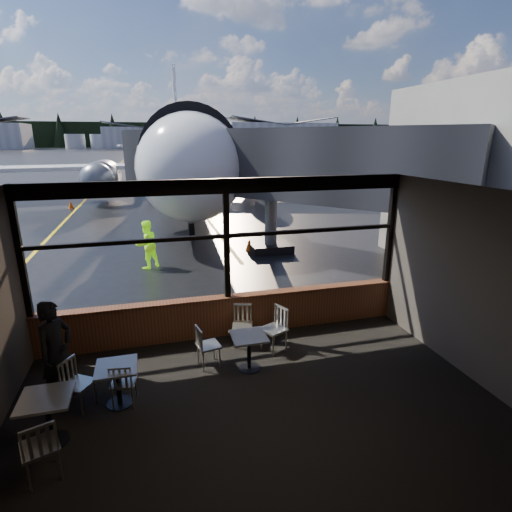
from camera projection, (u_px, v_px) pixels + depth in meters
name	position (u px, v px, depth m)	size (l,w,h in m)	color
ground_plane	(151.00, 153.00, 120.22)	(520.00, 520.00, 0.00)	black
carpet_floor	(266.00, 419.00, 6.31)	(8.00, 6.00, 0.01)	black
ceiling	(267.00, 199.00, 5.32)	(8.00, 6.00, 0.04)	#38332D
wall_right	(491.00, 293.00, 6.82)	(0.04, 6.00, 3.50)	#463F38
wall_back	(378.00, 484.00, 3.04)	(8.00, 0.04, 3.50)	#463F38
window_sill	(228.00, 316.00, 8.97)	(8.00, 0.28, 0.90)	brown
window_header	(225.00, 186.00, 8.14)	(8.00, 0.18, 0.30)	black
mullion_left	(20.00, 254.00, 7.49)	(0.12, 0.12, 2.60)	black
mullion_centre	(227.00, 240.00, 8.47)	(0.12, 0.12, 2.60)	black
mullion_right	(390.00, 230.00, 9.45)	(0.12, 0.12, 2.60)	black
window_transom	(226.00, 236.00, 8.44)	(8.00, 0.10, 0.08)	black
airliner	(179.00, 115.00, 28.33)	(32.14, 38.57, 11.79)	silver
jet_bridge	(295.00, 189.00, 14.37)	(9.49, 11.59, 5.06)	#2A2B2D
cafe_table_near	(249.00, 352.00, 7.62)	(0.65, 0.65, 0.72)	#9B958E
cafe_table_mid	(118.00, 385.00, 6.60)	(0.65, 0.65, 0.72)	#A7A199
cafe_table_left	(49.00, 420.00, 5.75)	(0.70, 0.70, 0.77)	#A9A39C
chair_near_e	(274.00, 330.00, 8.26)	(0.52, 0.52, 0.96)	beige
chair_near_w	(208.00, 346.00, 7.71)	(0.47, 0.47, 0.86)	beige
chair_near_n	(242.00, 326.00, 8.51)	(0.48, 0.48, 0.87)	beige
chair_mid_s	(124.00, 383.00, 6.59)	(0.44, 0.44, 0.81)	#B5B0A3
chair_mid_w	(79.00, 384.00, 6.50)	(0.47, 0.47, 0.86)	#B0AC9F
chair_left_s	(40.00, 447.00, 5.13)	(0.51, 0.51, 0.93)	#B3ADA1
passenger	(56.00, 352.00, 6.59)	(0.65, 0.43, 1.79)	black
ground_crew	(147.00, 245.00, 13.52)	(0.80, 0.62, 1.64)	#BFF219
cone_nose	(249.00, 245.00, 15.82)	(0.33, 0.33, 0.46)	#EC4407
cone_wing	(71.00, 205.00, 25.30)	(0.36, 0.36, 0.50)	#FF5608
terminal_annex	(512.00, 179.00, 13.05)	(5.00, 7.00, 6.00)	gray
hangar_mid	(148.00, 137.00, 178.99)	(38.00, 15.00, 10.00)	silver
hangar_right	(280.00, 134.00, 187.18)	(50.00, 20.00, 12.00)	silver
fuel_tank_a	(75.00, 141.00, 169.31)	(8.00, 8.00, 6.00)	silver
fuel_tank_b	(100.00, 141.00, 171.80)	(8.00, 8.00, 6.00)	silver
fuel_tank_c	(124.00, 141.00, 174.29)	(8.00, 8.00, 6.00)	silver
treeline	(147.00, 135.00, 201.86)	(360.00, 3.00, 12.00)	black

